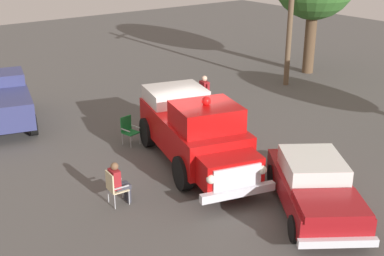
# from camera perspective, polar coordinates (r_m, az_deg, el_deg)

# --- Properties ---
(ground_plane) EXTENTS (60.00, 60.00, 0.00)m
(ground_plane) POSITION_cam_1_polar(r_m,az_deg,el_deg) (17.18, -0.51, -3.55)
(ground_plane) COLOR #514F4C
(vintage_fire_truck) EXTENTS (3.72, 6.31, 2.59)m
(vintage_fire_truck) POSITION_cam_1_polar(r_m,az_deg,el_deg) (16.45, 0.30, -0.18)
(vintage_fire_truck) COLOR black
(vintage_fire_truck) RESTS_ON ground
(classic_hot_rod) EXTENTS (4.01, 4.64, 1.46)m
(classic_hot_rod) POSITION_cam_1_polar(r_m,az_deg,el_deg) (14.23, 13.61, -6.40)
(classic_hot_rod) COLOR black
(classic_hot_rod) RESTS_ON ground
(parked_pickup) EXTENTS (2.99, 5.10, 1.90)m
(parked_pickup) POSITION_cam_1_polar(r_m,az_deg,el_deg) (21.29, -20.38, 2.92)
(parked_pickup) COLOR black
(parked_pickup) RESTS_ON ground
(lawn_chair_near_truck) EXTENTS (0.53, 0.55, 1.02)m
(lawn_chair_near_truck) POSITION_cam_1_polar(r_m,az_deg,el_deg) (14.37, -8.74, -6.43)
(lawn_chair_near_truck) COLOR #B7BABF
(lawn_chair_near_truck) RESTS_ON ground
(lawn_chair_by_car) EXTENTS (0.59, 0.59, 1.02)m
(lawn_chair_by_car) POSITION_cam_1_polar(r_m,az_deg,el_deg) (18.36, -7.15, -0.03)
(lawn_chair_by_car) COLOR #B7BABF
(lawn_chair_by_car) RESTS_ON ground
(lawn_chair_spare) EXTENTS (0.69, 0.69, 1.02)m
(lawn_chair_spare) POSITION_cam_1_polar(r_m,az_deg,el_deg) (20.51, 1.03, 2.44)
(lawn_chair_spare) COLOR #B7BABF
(lawn_chair_spare) RESTS_ON ground
(spectator_seated) EXTENTS (0.56, 0.42, 1.29)m
(spectator_seated) POSITION_cam_1_polar(r_m,az_deg,el_deg) (14.37, -8.28, -5.93)
(spectator_seated) COLOR #383842
(spectator_seated) RESTS_ON ground
(spectator_standing) EXTENTS (0.31, 0.65, 1.68)m
(spectator_standing) POSITION_cam_1_polar(r_m,az_deg,el_deg) (21.04, 1.39, 4.01)
(spectator_standing) COLOR #2D334C
(spectator_standing) RESTS_ON ground
(utility_pole) EXTENTS (1.43, 1.12, 6.59)m
(utility_pole) POSITION_cam_1_polar(r_m,az_deg,el_deg) (25.24, 10.99, 12.30)
(utility_pole) COLOR brown
(utility_pole) RESTS_ON ground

